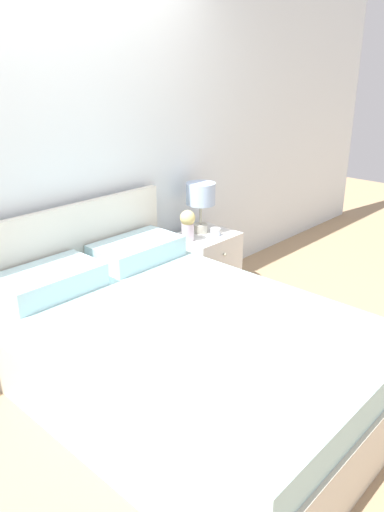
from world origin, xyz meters
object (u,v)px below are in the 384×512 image
object	(u,v)px
bed	(179,351)
table_lamp	(201,197)
nightstand	(205,265)
flower_vase	(188,224)
teacup	(216,233)

from	to	relation	value
bed	table_lamp	world-z (taller)	bed
bed	nightstand	bearing A→B (deg)	35.13
bed	flower_vase	world-z (taller)	bed
nightstand	flower_vase	size ratio (longest dim) A/B	2.21
bed	teacup	xyz separation A→B (m)	(1.12, 0.68, 0.27)
flower_vase	teacup	world-z (taller)	flower_vase
bed	nightstand	xyz separation A→B (m)	(1.09, 0.76, -0.03)
flower_vase	nightstand	bearing A→B (deg)	-3.01
nightstand	flower_vase	xyz separation A→B (m)	(-0.19, 0.01, 0.40)
bed	teacup	size ratio (longest dim) A/B	16.68
teacup	table_lamp	bearing A→B (deg)	97.27
teacup	flower_vase	bearing A→B (deg)	158.04
nightstand	table_lamp	bearing A→B (deg)	78.11
nightstand	teacup	bearing A→B (deg)	-68.42
nightstand	teacup	world-z (taller)	teacup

